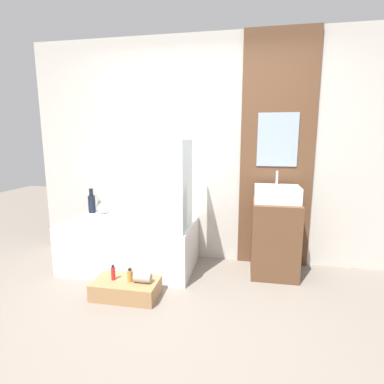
{
  "coord_description": "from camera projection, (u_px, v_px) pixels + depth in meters",
  "views": [
    {
      "loc": [
        0.51,
        -1.93,
        1.47
      ],
      "look_at": [
        0.02,
        0.68,
        0.98
      ],
      "focal_mm": 28.0,
      "sensor_mm": 36.0,
      "label": 1
    }
  ],
  "objects": [
    {
      "name": "ground_plane",
      "position": [
        172.0,
        338.0,
        2.22
      ],
      "size": [
        12.0,
        12.0,
        0.0
      ],
      "primitive_type": "plane",
      "color": "slate"
    },
    {
      "name": "glass_shower_screen",
      "position": [
        187.0,
        185.0,
        3.03
      ],
      "size": [
        0.01,
        0.5,
        0.91
      ],
      "primitive_type": "cube",
      "color": "silver",
      "rests_on": "bathtub"
    },
    {
      "name": "wooden_step_bench",
      "position": [
        126.0,
        289.0,
        2.79
      ],
      "size": [
        0.6,
        0.33,
        0.16
      ],
      "primitive_type": "cube",
      "color": "#997047",
      "rests_on": "ground_plane"
    },
    {
      "name": "wall_wood_accent",
      "position": [
        277.0,
        152.0,
        3.31
      ],
      "size": [
        0.79,
        0.04,
        2.6
      ],
      "color": "brown",
      "rests_on": "ground_plane"
    },
    {
      "name": "bottle_soap_primary",
      "position": [
        113.0,
        273.0,
        2.78
      ],
      "size": [
        0.04,
        0.04,
        0.15
      ],
      "color": "red",
      "rests_on": "wooden_step_bench"
    },
    {
      "name": "vase_round_light",
      "position": [
        103.0,
        208.0,
        3.71
      ],
      "size": [
        0.13,
        0.13,
        0.13
      ],
      "primitive_type": "sphere",
      "color": "silver",
      "rests_on": "bathtub"
    },
    {
      "name": "bottle_soap_secondary",
      "position": [
        130.0,
        275.0,
        2.75
      ],
      "size": [
        0.05,
        0.05,
        0.13
      ],
      "color": "#B2752D",
      "rests_on": "wooden_step_bench"
    },
    {
      "name": "bathtub",
      "position": [
        131.0,
        244.0,
        3.41
      ],
      "size": [
        1.44,
        0.8,
        0.53
      ],
      "color": "white",
      "rests_on": "ground_plane"
    },
    {
      "name": "sink",
      "position": [
        277.0,
        194.0,
        3.13
      ],
      "size": [
        0.46,
        0.35,
        0.32
      ],
      "color": "white",
      "rests_on": "vanity_cabinet"
    },
    {
      "name": "vase_tall_dark",
      "position": [
        92.0,
        203.0,
        3.75
      ],
      "size": [
        0.09,
        0.09,
        0.31
      ],
      "color": "black",
      "rests_on": "bathtub"
    },
    {
      "name": "wall_tiled_back",
      "position": [
        204.0,
        152.0,
        3.51
      ],
      "size": [
        4.2,
        0.06,
        2.6
      ],
      "primitive_type": "cube",
      "color": "#B7B2A8",
      "rests_on": "ground_plane"
    },
    {
      "name": "vanity_cabinet",
      "position": [
        275.0,
        238.0,
        3.22
      ],
      "size": [
        0.48,
        0.51,
        0.8
      ],
      "primitive_type": "cube",
      "color": "brown",
      "rests_on": "ground_plane"
    },
    {
      "name": "towel_roll",
      "position": [
        143.0,
        278.0,
        2.73
      ],
      "size": [
        0.16,
        0.09,
        0.09
      ],
      "primitive_type": "cylinder",
      "rotation": [
        0.0,
        1.57,
        0.0
      ],
      "color": "gray",
      "rests_on": "wooden_step_bench"
    }
  ]
}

